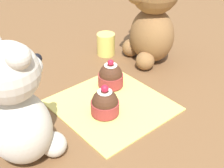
{
  "coord_description": "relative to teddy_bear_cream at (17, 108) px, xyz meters",
  "views": [
    {
      "loc": [
        -0.41,
        0.35,
        0.41
      ],
      "look_at": [
        0.0,
        0.0,
        0.06
      ],
      "focal_mm": 50.0,
      "sensor_mm": 36.0,
      "label": 1
    }
  ],
  "objects": [
    {
      "name": "teddy_bear_tan",
      "position": [
        0.11,
        -0.42,
        0.03
      ],
      "size": [
        0.15,
        0.15,
        0.26
      ],
      "rotation": [
        0.0,
        0.0,
        2.84
      ],
      "color": "olive",
      "rests_on": "ground_plane"
    },
    {
      "name": "teddy_bear_cream",
      "position": [
        0.0,
        0.0,
        0.0
      ],
      "size": [
        0.13,
        0.13,
        0.23
      ],
      "rotation": [
        0.0,
        0.0,
        0.19
      ],
      "color": "beige",
      "rests_on": "ground_plane"
    },
    {
      "name": "cupcake_near_cream_bear",
      "position": [
        -0.0,
        -0.18,
        -0.08
      ],
      "size": [
        0.06,
        0.06,
        0.07
      ],
      "color": "#993333",
      "rests_on": "knitted_placemat"
    },
    {
      "name": "knitted_placemat",
      "position": [
        0.01,
        -0.21,
        -0.1
      ],
      "size": [
        0.23,
        0.22,
        0.01
      ],
      "primitive_type": "cube",
      "color": "#E0D166",
      "rests_on": "ground_plane"
    },
    {
      "name": "ground_plane",
      "position": [
        0.01,
        -0.21,
        -0.1
      ],
      "size": [
        4.0,
        4.0,
        0.0
      ],
      "primitive_type": "plane",
      "color": "brown"
    },
    {
      "name": "cupcake_near_tan_bear",
      "position": [
        0.07,
        -0.26,
        -0.08
      ],
      "size": [
        0.06,
        0.06,
        0.07
      ],
      "color": "#993333",
      "rests_on": "knitted_placemat"
    },
    {
      "name": "juice_glass",
      "position": [
        0.21,
        -0.35,
        -0.07
      ],
      "size": [
        0.05,
        0.05,
        0.06
      ],
      "primitive_type": "cylinder",
      "color": "#EADB66",
      "rests_on": "ground_plane"
    }
  ]
}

